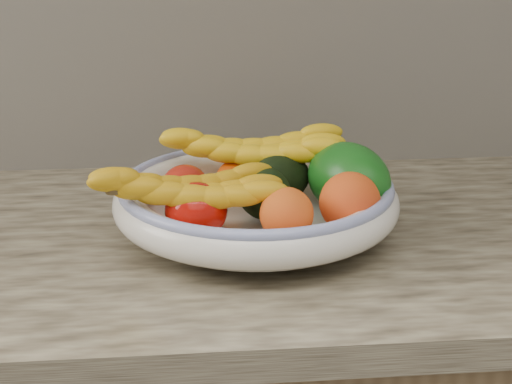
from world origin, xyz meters
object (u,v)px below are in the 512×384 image
object	(u,v)px
fruit_bowl	(256,200)
banana_bunch_front	(188,195)
banana_bunch_back	(252,155)
green_mango	(348,179)

from	to	relation	value
fruit_bowl	banana_bunch_front	size ratio (longest dim) A/B	1.50
banana_bunch_back	banana_bunch_front	world-z (taller)	banana_bunch_back
fruit_bowl	banana_bunch_front	distance (m)	0.12
fruit_bowl	banana_bunch_back	world-z (taller)	banana_bunch_back
banana_bunch_back	fruit_bowl	bearing A→B (deg)	-82.96
green_mango	banana_bunch_front	size ratio (longest dim) A/B	0.54
fruit_bowl	green_mango	distance (m)	0.13
fruit_bowl	green_mango	world-z (taller)	green_mango
green_mango	banana_bunch_back	distance (m)	0.15
fruit_bowl	banana_bunch_back	xyz separation A→B (m)	(0.00, 0.08, 0.04)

